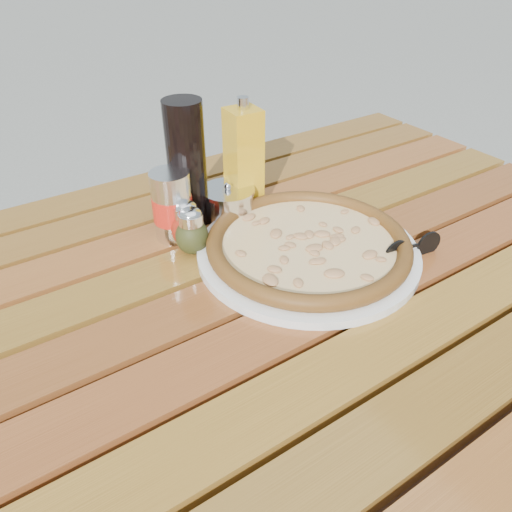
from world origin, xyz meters
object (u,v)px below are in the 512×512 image
plate (308,251)px  oregano_shaker (192,232)px  dark_bottle (187,165)px  sunglasses (411,249)px  soda_can (172,206)px  parmesan_tin (228,203)px  table (263,315)px  pepper_shaker (187,224)px  pizza (308,243)px  olive_oil_cruet (244,161)px

plate → oregano_shaker: 0.19m
dark_bottle → sunglasses: dark_bottle is taller
soda_can → parmesan_tin: size_ratio=1.00×
table → pepper_shaker: bearing=108.8°
parmesan_tin → soda_can: bearing=-179.2°
plate → parmesan_tin: parmesan_tin is taller
dark_bottle → pizza: bearing=-62.4°
table → oregano_shaker: bearing=113.8°
soda_can → sunglasses: bearing=-42.9°
olive_oil_cruet → sunglasses: olive_oil_cruet is taller
oregano_shaker → soda_can: size_ratio=0.68×
oregano_shaker → olive_oil_cruet: (0.15, 0.08, 0.06)m
pepper_shaker → soda_can: (-0.01, 0.03, 0.02)m
pizza → soda_can: bearing=131.7°
oregano_shaker → plate: bearing=-36.8°
soda_can → parmesan_tin: (0.11, 0.00, -0.03)m
plate → sunglasses: size_ratio=3.24×
plate → dark_bottle: 0.25m
table → parmesan_tin: (0.05, 0.19, 0.11)m
plate → pizza: size_ratio=1.00×
dark_bottle → olive_oil_cruet: (0.11, -0.01, -0.01)m
pizza → pepper_shaker: size_ratio=4.40×
plate → pizza: pizza is taller
soda_can → dark_bottle: bearing=33.2°
table → soda_can: (-0.06, 0.18, 0.13)m
olive_oil_cruet → pepper_shaker: bearing=-160.4°
plate → pepper_shaker: size_ratio=4.39×
olive_oil_cruet → parmesan_tin: 0.08m
dark_bottle → soda_can: 0.08m
dark_bottle → parmesan_tin: bearing=-25.5°
olive_oil_cruet → oregano_shaker: bearing=-152.8°
pizza → sunglasses: 0.17m
pepper_shaker → dark_bottle: dark_bottle is taller
dark_bottle → sunglasses: bearing=-51.1°
oregano_shaker → dark_bottle: dark_bottle is taller
plate → pepper_shaker: (-0.15, 0.14, 0.03)m
pepper_shaker → parmesan_tin: size_ratio=0.68×
table → parmesan_tin: bearing=74.6°
oregano_shaker → olive_oil_cruet: olive_oil_cruet is taller
plate → soda_can: bearing=131.7°
plate → parmesan_tin: (-0.04, 0.17, 0.02)m
plate → parmesan_tin: size_ratio=2.99×
plate → table: bearing=-173.0°
table → oregano_shaker: (-0.05, 0.12, 0.11)m
parmesan_tin → dark_bottle: bearing=154.5°
table → pepper_shaker: 0.19m
plate → oregano_shaker: bearing=143.2°
parmesan_tin → oregano_shaker: bearing=-150.0°
oregano_shaker → dark_bottle: size_ratio=0.37×
table → sunglasses: bearing=-20.1°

